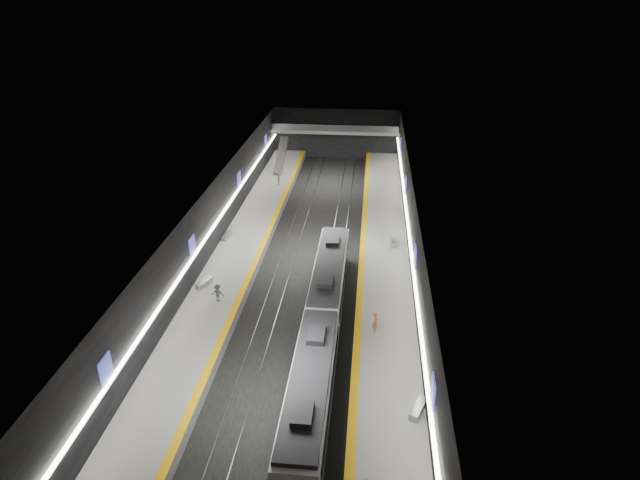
# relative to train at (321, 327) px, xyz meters

# --- Properties ---
(ground) EXTENTS (70.00, 70.00, 0.00)m
(ground) POSITION_rel_train_xyz_m (-2.50, 15.66, -2.20)
(ground) COLOR black
(ground) RESTS_ON ground
(ceiling) EXTENTS (20.00, 70.00, 0.04)m
(ceiling) POSITION_rel_train_xyz_m (-2.50, 15.66, 5.80)
(ceiling) COLOR beige
(ceiling) RESTS_ON wall_left
(wall_left) EXTENTS (0.04, 70.00, 8.00)m
(wall_left) POSITION_rel_train_xyz_m (-12.50, 15.66, 1.80)
(wall_left) COLOR black
(wall_left) RESTS_ON ground
(wall_right) EXTENTS (0.04, 70.00, 8.00)m
(wall_right) POSITION_rel_train_xyz_m (7.50, 15.66, 1.80)
(wall_right) COLOR black
(wall_right) RESTS_ON ground
(wall_back) EXTENTS (20.00, 0.04, 8.00)m
(wall_back) POSITION_rel_train_xyz_m (-2.50, 50.66, 1.80)
(wall_back) COLOR black
(wall_back) RESTS_ON ground
(platform_left) EXTENTS (5.00, 70.00, 1.00)m
(platform_left) POSITION_rel_train_xyz_m (-10.00, 15.66, -1.70)
(platform_left) COLOR slate
(platform_left) RESTS_ON ground
(tile_surface_left) EXTENTS (5.00, 70.00, 0.02)m
(tile_surface_left) POSITION_rel_train_xyz_m (-10.00, 15.66, -1.19)
(tile_surface_left) COLOR #979793
(tile_surface_left) RESTS_ON platform_left
(tactile_strip_left) EXTENTS (0.60, 70.00, 0.02)m
(tactile_strip_left) POSITION_rel_train_xyz_m (-7.80, 15.66, -1.18)
(tactile_strip_left) COLOR yellow
(tactile_strip_left) RESTS_ON platform_left
(platform_right) EXTENTS (5.00, 70.00, 1.00)m
(platform_right) POSITION_rel_train_xyz_m (5.00, 15.66, -1.70)
(platform_right) COLOR slate
(platform_right) RESTS_ON ground
(tile_surface_right) EXTENTS (5.00, 70.00, 0.02)m
(tile_surface_right) POSITION_rel_train_xyz_m (5.00, 15.66, -1.19)
(tile_surface_right) COLOR #979793
(tile_surface_right) RESTS_ON platform_right
(tactile_strip_right) EXTENTS (0.60, 70.00, 0.02)m
(tactile_strip_right) POSITION_rel_train_xyz_m (2.80, 15.66, -1.18)
(tactile_strip_right) COLOR yellow
(tactile_strip_right) RESTS_ON platform_right
(rails) EXTENTS (6.52, 70.00, 0.12)m
(rails) POSITION_rel_train_xyz_m (-2.50, 15.66, -2.14)
(rails) COLOR gray
(rails) RESTS_ON ground
(train) EXTENTS (2.69, 30.04, 3.60)m
(train) POSITION_rel_train_xyz_m (0.00, 0.00, 0.00)
(train) COLOR #0F1B38
(train) RESTS_ON ground
(ad_posters) EXTENTS (19.94, 53.50, 2.20)m
(ad_posters) POSITION_rel_train_xyz_m (-2.50, 16.66, 2.30)
(ad_posters) COLOR #424CC7
(ad_posters) RESTS_ON wall_left
(cove_light_left) EXTENTS (0.25, 68.60, 0.12)m
(cove_light_left) POSITION_rel_train_xyz_m (-12.30, 15.66, 1.60)
(cove_light_left) COLOR white
(cove_light_left) RESTS_ON wall_left
(cove_light_right) EXTENTS (0.25, 68.60, 0.12)m
(cove_light_right) POSITION_rel_train_xyz_m (7.30, 15.66, 1.60)
(cove_light_right) COLOR white
(cove_light_right) RESTS_ON wall_right
(mezzanine_bridge) EXTENTS (20.00, 3.00, 1.50)m
(mezzanine_bridge) POSITION_rel_train_xyz_m (-2.50, 48.59, 2.84)
(mezzanine_bridge) COLOR gray
(mezzanine_bridge) RESTS_ON wall_left
(escalator) EXTENTS (1.20, 7.50, 3.92)m
(escalator) POSITION_rel_train_xyz_m (-10.00, 41.66, 0.70)
(escalator) COLOR #99999E
(escalator) RESTS_ON platform_left
(bench_left_near) EXTENTS (1.23, 2.03, 0.48)m
(bench_left_near) POSITION_rel_train_xyz_m (-11.50, 7.12, -0.96)
(bench_left_near) COLOR #99999E
(bench_left_near) RESTS_ON platform_left
(bench_left_far) EXTENTS (0.75, 2.01, 0.48)m
(bench_left_far) POSITION_rel_train_xyz_m (-12.00, 17.14, -0.96)
(bench_left_far) COLOR #99999E
(bench_left_far) RESTS_ON platform_left
(bench_right_near) EXTENTS (1.35, 2.12, 0.50)m
(bench_right_near) POSITION_rel_train_xyz_m (7.00, -7.12, -0.94)
(bench_right_near) COLOR #99999E
(bench_right_near) RESTS_ON platform_right
(bench_right_far) EXTENTS (0.57, 1.91, 0.46)m
(bench_right_far) POSITION_rel_train_xyz_m (6.04, 17.31, -0.96)
(bench_right_far) COLOR #99999E
(bench_right_far) RESTS_ON platform_right
(passenger_right_a) EXTENTS (0.46, 0.67, 1.77)m
(passenger_right_a) POSITION_rel_train_xyz_m (4.15, 1.54, -0.31)
(passenger_right_a) COLOR #C56749
(passenger_right_a) RESTS_ON platform_right
(passenger_left_a) EXTENTS (0.57, 1.03, 1.66)m
(passenger_left_a) POSITION_rel_train_xyz_m (-9.17, 34.31, -0.37)
(passenger_left_a) COLOR silver
(passenger_left_a) RESTS_ON platform_left
(passenger_left_b) EXTENTS (1.11, 0.69, 1.66)m
(passenger_left_b) POSITION_rel_train_xyz_m (-9.48, 4.60, -0.37)
(passenger_left_b) COLOR #45454D
(passenger_left_b) RESTS_ON platform_left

